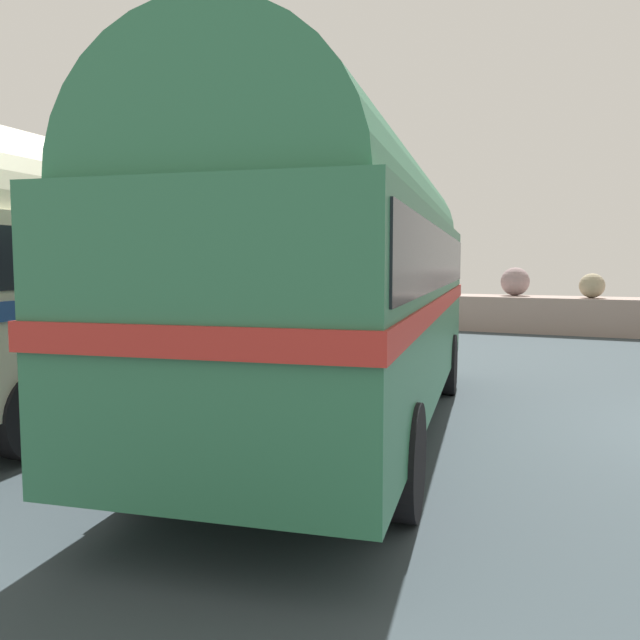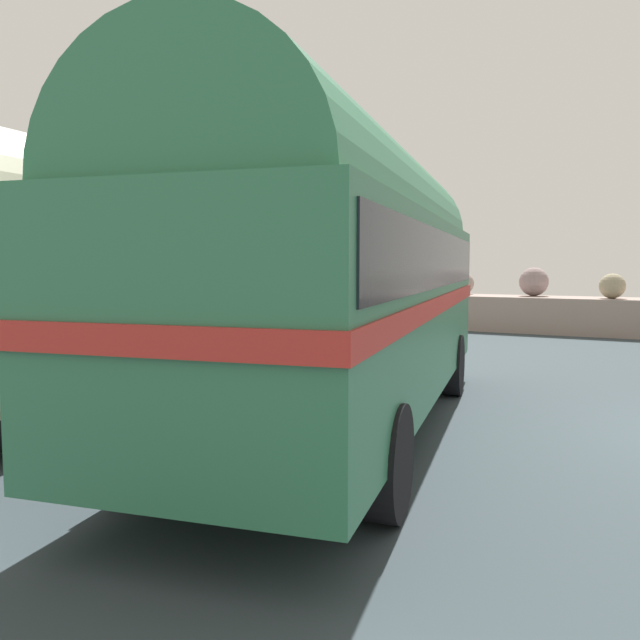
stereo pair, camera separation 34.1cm
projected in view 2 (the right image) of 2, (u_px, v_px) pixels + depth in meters
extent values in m
sphere|color=gray|center=(299.00, 281.00, 23.71)|extent=(0.74, 0.74, 0.74)
cube|color=gray|center=(369.00, 276.00, 21.83)|extent=(1.46, 1.52, 1.18)
sphere|color=gray|center=(463.00, 283.00, 21.20)|extent=(0.73, 0.73, 0.73)
sphere|color=gray|center=(534.00, 282.00, 19.95)|extent=(0.89, 0.89, 0.89)
sphere|color=gray|center=(612.00, 286.00, 18.44)|extent=(0.73, 0.73, 0.73)
cylinder|color=black|center=(320.00, 359.00, 10.75)|extent=(0.45, 1.00, 0.96)
cylinder|color=black|center=(453.00, 365.00, 10.09)|extent=(0.45, 1.00, 0.96)
cylinder|color=black|center=(148.00, 440.00, 5.80)|extent=(0.45, 1.00, 0.96)
cylinder|color=black|center=(387.00, 462.00, 5.14)|extent=(0.45, 1.00, 0.96)
cube|color=#2F714F|center=(342.00, 306.00, 7.85)|extent=(3.93, 8.70, 2.10)
cylinder|color=#2F714F|center=(342.00, 220.00, 7.76)|extent=(3.67, 8.33, 2.20)
cube|color=red|center=(342.00, 302.00, 7.84)|extent=(3.99, 8.79, 0.20)
cube|color=black|center=(342.00, 259.00, 7.80)|extent=(3.90, 8.38, 0.64)
cube|color=silver|center=(403.00, 338.00, 11.98)|extent=(2.27, 0.58, 0.28)
cylinder|color=black|center=(151.00, 345.00, 12.53)|extent=(0.40, 0.99, 0.96)
cylinder|color=black|center=(251.00, 351.00, 11.74)|extent=(0.40, 0.99, 0.96)
cylinder|color=black|center=(31.00, 412.00, 6.90)|extent=(0.40, 0.99, 0.96)
cube|color=#E9E5C5|center=(106.00, 299.00, 9.62)|extent=(3.45, 8.64, 2.10)
cylinder|color=#E9E5C5|center=(104.00, 228.00, 9.53)|extent=(3.21, 8.28, 2.20)
cube|color=#2C529E|center=(106.00, 295.00, 9.62)|extent=(3.50, 8.73, 0.20)
cube|color=black|center=(105.00, 260.00, 9.57)|extent=(3.44, 8.31, 0.64)
cube|color=silver|center=(241.00, 329.00, 13.67)|extent=(2.28, 0.45, 0.28)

